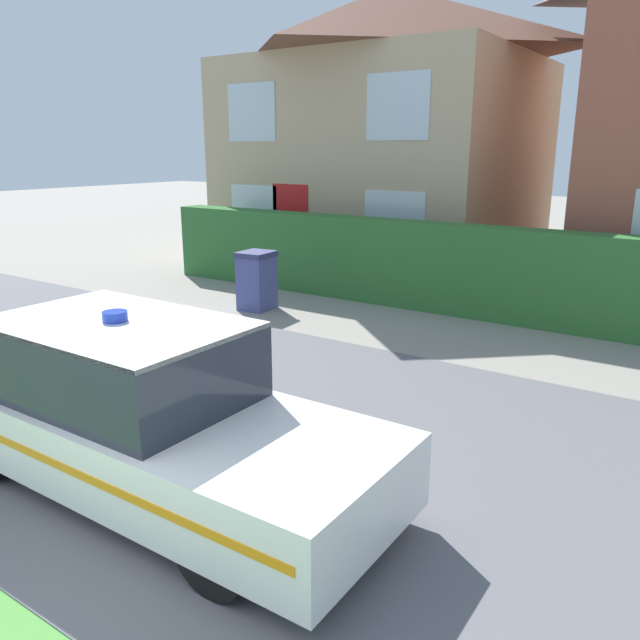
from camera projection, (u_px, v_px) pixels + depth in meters
The scene contains 5 objects.
road_strip at pixel (312, 441), 6.39m from camera, with size 28.00×6.05×0.01m, color #5B5B60.
garden_hedge at pixel (469, 271), 11.05m from camera, with size 13.79×0.59×1.60m, color #2D662D.
police_car at pixel (143, 411), 5.40m from camera, with size 4.43×1.67×1.54m.
house_left at pixel (388, 127), 15.99m from camera, with size 7.25×6.57×6.70m.
wheelie_bin at pixel (257, 280), 11.50m from camera, with size 0.61×0.66×1.08m.
Camera 1 is at (3.35, -0.98, 2.90)m, focal length 35.00 mm.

